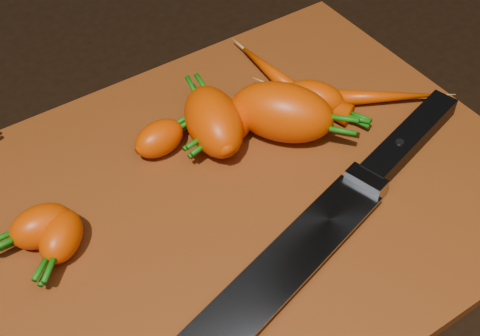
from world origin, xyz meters
TOP-DOWN VIEW (x-y plane):
  - ground at (0.00, 0.00)m, footprint 2.00×2.00m
  - cutting_board at (0.00, 0.00)m, footprint 0.50×0.40m
  - carrot_1 at (-0.17, 0.05)m, footprint 0.05×0.04m
  - carrot_2 at (0.07, 0.04)m, footprint 0.11×0.11m
  - carrot_3 at (0.01, 0.07)m, footprint 0.07×0.10m
  - carrot_4 at (0.02, 0.06)m, footprint 0.07×0.06m
  - carrot_5 at (-0.04, 0.09)m, footprint 0.05×0.04m
  - carrot_6 at (0.11, 0.05)m, footprint 0.07×0.07m
  - carrot_7 at (0.11, 0.11)m, footprint 0.02×0.10m
  - carrot_8 at (0.17, 0.02)m, footprint 0.11×0.08m
  - carrot_9 at (0.11, 0.05)m, footprint 0.06×0.09m
  - carrot_10 at (-0.16, 0.03)m, footprint 0.06×0.06m
  - knife at (-0.01, -0.09)m, footprint 0.39×0.14m

SIDE VIEW (x-z plane):
  - ground at x=0.00m, z-range -0.01..0.00m
  - cutting_board at x=0.00m, z-range 0.00..0.01m
  - knife at x=-0.01m, z-range 0.01..0.03m
  - carrot_8 at x=0.17m, z-range 0.01..0.03m
  - carrot_7 at x=0.11m, z-range 0.01..0.03m
  - carrot_9 at x=0.11m, z-range 0.01..0.03m
  - carrot_5 at x=-0.04m, z-range 0.01..0.05m
  - carrot_10 at x=-0.16m, z-range 0.01..0.05m
  - carrot_6 at x=0.11m, z-range 0.01..0.05m
  - carrot_1 at x=-0.17m, z-range 0.01..0.05m
  - carrot_4 at x=0.02m, z-range 0.01..0.05m
  - carrot_3 at x=0.01m, z-range 0.01..0.06m
  - carrot_2 at x=0.07m, z-range 0.01..0.07m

